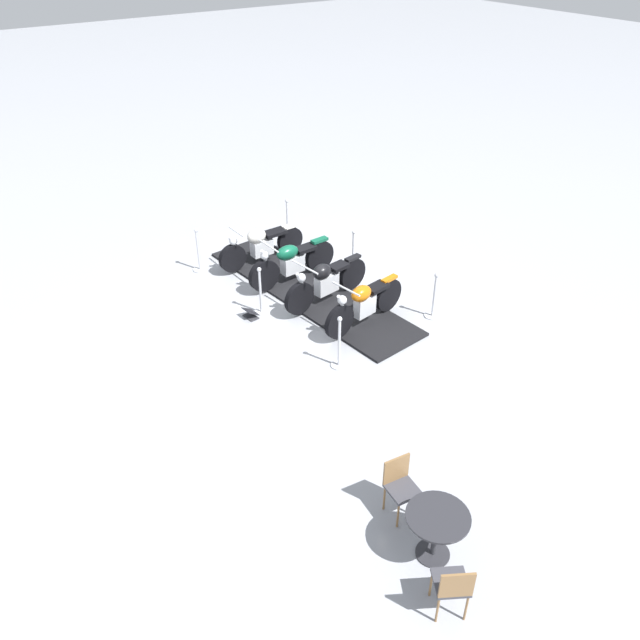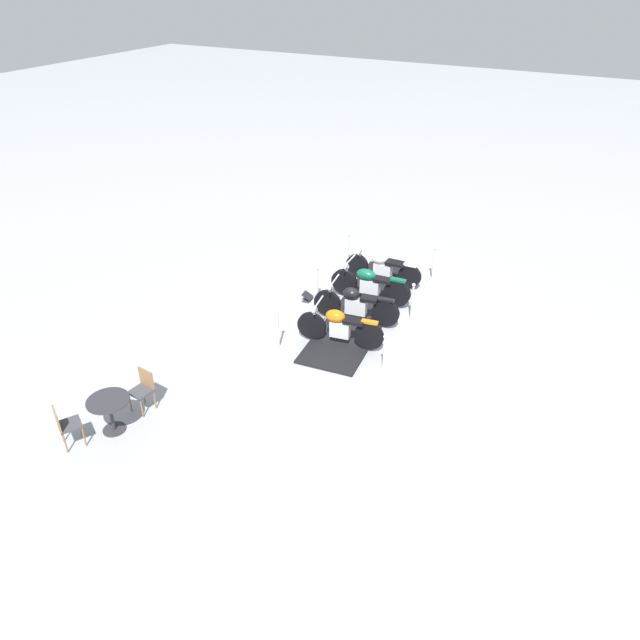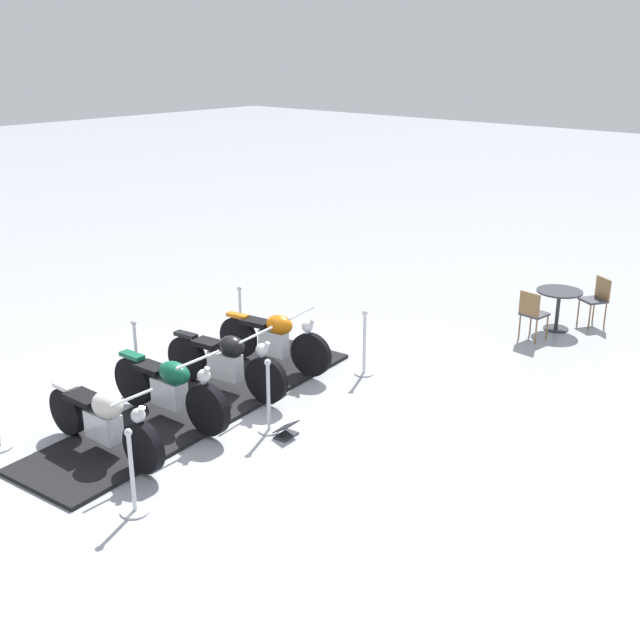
% 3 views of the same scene
% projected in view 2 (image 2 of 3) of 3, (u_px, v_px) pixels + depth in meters
% --- Properties ---
extents(ground_plane, '(80.00, 80.00, 0.00)m').
position_uv_depth(ground_plane, '(363.00, 311.00, 15.73)').
color(ground_plane, '#A8AAB2').
extents(display_platform, '(1.99, 5.75, 0.06)m').
position_uv_depth(display_platform, '(363.00, 310.00, 15.72)').
color(display_platform, black).
rests_on(display_platform, ground_plane).
extents(motorcycle_cream, '(2.22, 0.61, 0.95)m').
position_uv_depth(motorcycle_cream, '(382.00, 266.00, 16.83)').
color(motorcycle_cream, black).
rests_on(motorcycle_cream, display_platform).
extents(motorcycle_forest, '(2.22, 0.75, 1.05)m').
position_uv_depth(motorcycle_forest, '(369.00, 284.00, 15.92)').
color(motorcycle_forest, black).
rests_on(motorcycle_forest, display_platform).
extents(motorcycle_black, '(2.21, 0.75, 1.02)m').
position_uv_depth(motorcycle_black, '(355.00, 304.00, 15.01)').
color(motorcycle_black, black).
rests_on(motorcycle_black, display_platform).
extents(motorcycle_copper, '(2.11, 0.70, 1.02)m').
position_uv_depth(motorcycle_copper, '(339.00, 326.00, 14.10)').
color(motorcycle_copper, black).
rests_on(motorcycle_copper, display_platform).
extents(stanchion_right_mid, '(0.29, 0.29, 1.05)m').
position_uv_depth(stanchion_right_mid, '(317.00, 290.00, 15.95)').
color(stanchion_right_mid, silver).
rests_on(stanchion_right_mid, ground_plane).
extents(stanchion_left_mid, '(0.35, 0.35, 1.08)m').
position_uv_depth(stanchion_left_mid, '(412.00, 310.00, 15.15)').
color(stanchion_left_mid, silver).
rests_on(stanchion_left_mid, ground_plane).
extents(stanchion_right_rear, '(0.30, 0.30, 1.07)m').
position_uv_depth(stanchion_right_rear, '(278.00, 335.00, 14.06)').
color(stanchion_right_rear, silver).
rests_on(stanchion_right_rear, ground_plane).
extents(stanchion_left_front, '(0.35, 0.35, 1.05)m').
position_uv_depth(stanchion_left_front, '(433.00, 270.00, 17.04)').
color(stanchion_left_front, silver).
rests_on(stanchion_left_front, ground_plane).
extents(stanchion_right_front, '(0.33, 0.33, 1.04)m').
position_uv_depth(stanchion_right_front, '(348.00, 255.00, 17.87)').
color(stanchion_right_front, silver).
rests_on(stanchion_right_front, ground_plane).
extents(stanchion_left_rear, '(0.32, 0.32, 1.01)m').
position_uv_depth(stanchion_left_rear, '(384.00, 361.00, 13.26)').
color(stanchion_left_rear, silver).
rests_on(stanchion_left_rear, ground_plane).
extents(info_placard, '(0.28, 0.34, 0.22)m').
position_uv_depth(info_placard, '(307.00, 298.00, 16.19)').
color(info_placard, '#333338').
rests_on(info_placard, ground_plane).
extents(cafe_table, '(0.82, 0.82, 0.74)m').
position_uv_depth(cafe_table, '(109.00, 408.00, 11.53)').
color(cafe_table, '#2D2D33').
rests_on(cafe_table, ground_plane).
extents(cafe_chair_near_table, '(0.45, 0.45, 0.90)m').
position_uv_depth(cafe_chair_near_table, '(143.00, 387.00, 12.12)').
color(cafe_chair_near_table, olive).
rests_on(cafe_chair_near_table, ground_plane).
extents(cafe_chair_across_table, '(0.55, 0.55, 0.90)m').
position_uv_depth(cafe_chair_across_table, '(65.00, 424.00, 11.18)').
color(cafe_chair_across_table, olive).
rests_on(cafe_chair_across_table, ground_plane).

